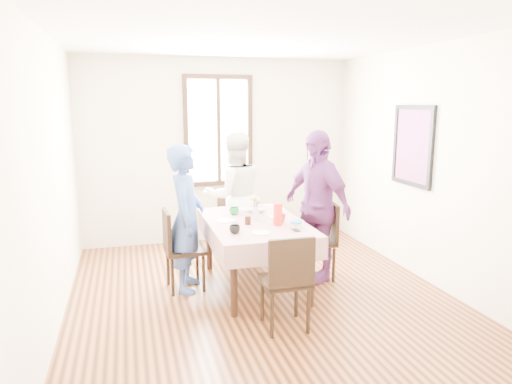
% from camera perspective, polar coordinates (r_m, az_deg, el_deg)
% --- Properties ---
extents(ground, '(4.50, 4.50, 0.00)m').
position_cam_1_polar(ground, '(5.10, 0.62, -12.77)').
color(ground, '#331A0C').
rests_on(ground, ground).
extents(back_wall, '(4.00, 0.00, 4.00)m').
position_cam_1_polar(back_wall, '(6.89, -4.67, 5.07)').
color(back_wall, beige).
rests_on(back_wall, ground).
extents(right_wall, '(0.00, 4.50, 4.50)m').
position_cam_1_polar(right_wall, '(5.62, 20.65, 3.08)').
color(right_wall, beige).
rests_on(right_wall, ground).
extents(window_frame, '(1.02, 0.06, 1.62)m').
position_cam_1_polar(window_frame, '(6.85, -4.68, 7.55)').
color(window_frame, black).
rests_on(window_frame, back_wall).
extents(window_pane, '(0.90, 0.02, 1.50)m').
position_cam_1_polar(window_pane, '(6.86, -4.70, 7.56)').
color(window_pane, white).
rests_on(window_pane, back_wall).
extents(art_poster, '(0.04, 0.76, 0.96)m').
position_cam_1_polar(art_poster, '(5.83, 18.88, 5.44)').
color(art_poster, red).
rests_on(art_poster, right_wall).
extents(dining_table, '(0.92, 1.49, 0.75)m').
position_cam_1_polar(dining_table, '(5.24, -0.15, -7.71)').
color(dining_table, black).
rests_on(dining_table, ground).
extents(tablecloth, '(1.04, 1.61, 0.01)m').
position_cam_1_polar(tablecloth, '(5.13, -0.15, -3.68)').
color(tablecloth, '#50060D').
rests_on(tablecloth, dining_table).
extents(chair_left, '(0.44, 0.44, 0.91)m').
position_cam_1_polar(chair_left, '(5.20, -8.82, -7.05)').
color(chair_left, black).
rests_on(chair_left, ground).
extents(chair_right, '(0.48, 0.48, 0.91)m').
position_cam_1_polar(chair_right, '(5.50, 7.49, -6.01)').
color(chair_right, black).
rests_on(chair_right, ground).
extents(chair_far, '(0.47, 0.47, 0.91)m').
position_cam_1_polar(chair_far, '(6.16, -2.73, -4.07)').
color(chair_far, black).
rests_on(chair_far, ground).
extents(chair_near, '(0.44, 0.44, 0.91)m').
position_cam_1_polar(chair_near, '(4.29, 3.61, -10.89)').
color(chair_near, black).
rests_on(chair_near, ground).
extents(person_left, '(0.53, 0.67, 1.62)m').
position_cam_1_polar(person_left, '(5.10, -8.70, -3.25)').
color(person_left, '#38549A').
rests_on(person_left, ground).
extents(person_far, '(0.86, 0.69, 1.69)m').
position_cam_1_polar(person_far, '(6.06, -2.72, -0.53)').
color(person_far, white).
rests_on(person_far, ground).
extents(person_right, '(0.75, 1.11, 1.76)m').
position_cam_1_polar(person_right, '(5.38, 7.40, -1.71)').
color(person_right, '#672E6D').
rests_on(person_right, ground).
extents(mug_black, '(0.12, 0.12, 0.09)m').
position_cam_1_polar(mug_black, '(4.63, -2.65, -4.65)').
color(mug_black, black).
rests_on(mug_black, tablecloth).
extents(mug_flag, '(0.14, 0.14, 0.09)m').
position_cam_1_polar(mug_flag, '(5.07, 3.16, -3.26)').
color(mug_flag, red).
rests_on(mug_flag, tablecloth).
extents(mug_green, '(0.14, 0.14, 0.09)m').
position_cam_1_polar(mug_green, '(5.41, -2.72, -2.37)').
color(mug_green, '#0C7226').
rests_on(mug_green, tablecloth).
extents(serving_bowl, '(0.24, 0.24, 0.05)m').
position_cam_1_polar(serving_bowl, '(5.52, 0.00, -2.30)').
color(serving_bowl, white).
rests_on(serving_bowl, tablecloth).
extents(juice_carton, '(0.08, 0.08, 0.24)m').
position_cam_1_polar(juice_carton, '(4.92, 2.72, -2.80)').
color(juice_carton, red).
rests_on(juice_carton, tablecloth).
extents(butter_tub, '(0.11, 0.11, 0.05)m').
position_cam_1_polar(butter_tub, '(4.87, 5.01, -4.10)').
color(butter_tub, white).
rests_on(butter_tub, tablecloth).
extents(jam_jar, '(0.06, 0.06, 0.09)m').
position_cam_1_polar(jam_jar, '(4.97, -1.02, -3.53)').
color(jam_jar, black).
rests_on(jam_jar, tablecloth).
extents(drinking_glass, '(0.06, 0.06, 0.09)m').
position_cam_1_polar(drinking_glass, '(4.80, -2.65, -4.08)').
color(drinking_glass, silver).
rests_on(drinking_glass, tablecloth).
extents(smartphone, '(0.06, 0.12, 0.01)m').
position_cam_1_polar(smartphone, '(4.76, 4.98, -4.77)').
color(smartphone, black).
rests_on(smartphone, tablecloth).
extents(flower_vase, '(0.07, 0.07, 0.14)m').
position_cam_1_polar(flower_vase, '(5.18, -0.06, -2.63)').
color(flower_vase, silver).
rests_on(flower_vase, tablecloth).
extents(plate_left, '(0.20, 0.20, 0.01)m').
position_cam_1_polar(plate_left, '(5.13, -3.75, -3.55)').
color(plate_left, white).
rests_on(plate_left, tablecloth).
extents(plate_right, '(0.20, 0.20, 0.01)m').
position_cam_1_polar(plate_right, '(5.31, 2.47, -3.05)').
color(plate_right, white).
rests_on(plate_right, tablecloth).
extents(plate_far, '(0.20, 0.20, 0.01)m').
position_cam_1_polar(plate_far, '(5.69, -1.53, -2.08)').
color(plate_far, white).
rests_on(plate_far, tablecloth).
extents(plate_near, '(0.20, 0.20, 0.01)m').
position_cam_1_polar(plate_near, '(4.64, 0.57, -5.08)').
color(plate_near, white).
rests_on(plate_near, tablecloth).
extents(butter_lid, '(0.12, 0.12, 0.01)m').
position_cam_1_polar(butter_lid, '(4.86, 5.01, -3.73)').
color(butter_lid, blue).
rests_on(butter_lid, butter_tub).
extents(flower_bunch, '(0.09, 0.09, 0.10)m').
position_cam_1_polar(flower_bunch, '(5.15, -0.06, -1.30)').
color(flower_bunch, yellow).
rests_on(flower_bunch, flower_vase).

